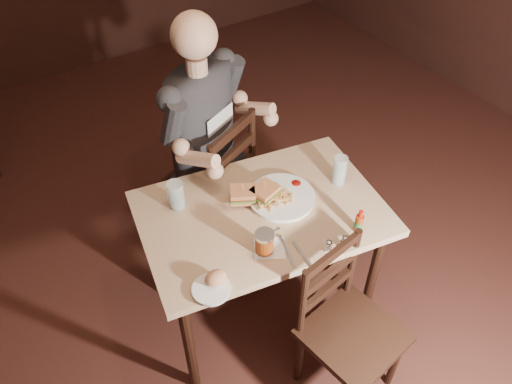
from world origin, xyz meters
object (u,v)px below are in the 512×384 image
main_table (262,223)px  side_plate (211,290)px  chair_far (206,183)px  hot_sauce (359,221)px  chair_near (353,335)px  diner (207,111)px  syrup_dispenser (264,242)px  dinner_plate (281,198)px  glass_right (340,170)px  glass_left (176,195)px

main_table → side_plate: side_plate is taller
main_table → chair_far: chair_far is taller
hot_sauce → chair_near: bearing=-126.1°
diner → syrup_dispenser: bearing=-125.4°
dinner_plate → glass_right: glass_right is taller
glass_left → syrup_dispenser: bearing=-66.6°
side_plate → chair_far: bearing=63.7°
dinner_plate → syrup_dispenser: 0.33m
diner → dinner_plate: size_ratio=3.22×
glass_right → diner: bearing=124.4°
glass_left → side_plate: bearing=-101.3°
chair_near → syrup_dispenser: bearing=110.2°
hot_sauce → syrup_dispenser: 0.44m
chair_near → dinner_plate: chair_near is taller
diner → hot_sauce: size_ratio=8.24×
main_table → glass_left: (-0.32, 0.24, 0.16)m
chair_near → diner: size_ratio=0.86×
chair_far → dinner_plate: 0.66m
glass_right → syrup_dispenser: 0.57m
chair_far → glass_right: (0.42, -0.63, 0.36)m
glass_left → glass_right: 0.79m
main_table → chair_far: (0.01, 0.59, -0.20)m
diner → hot_sauce: 0.93m
chair_far → side_plate: chair_far is taller
diner → chair_near: bearing=-110.5°
main_table → side_plate: (-0.42, -0.26, 0.09)m
hot_sauce → syrup_dispenser: bearing=162.6°
glass_right → side_plate: glass_right is taller
syrup_dispenser → side_plate: size_ratio=0.71×
glass_left → main_table: bearing=-37.4°
glass_right → side_plate: 0.87m
chair_near → syrup_dispenser: (-0.22, 0.40, 0.39)m
dinner_plate → syrup_dispenser: (-0.24, -0.22, 0.05)m
dinner_plate → glass_left: 0.50m
diner → side_plate: (-0.44, -0.81, -0.23)m
dinner_plate → side_plate: bearing=-152.7°
glass_left → side_plate: glass_left is taller
hot_sauce → syrup_dispenser: hot_sauce is taller
main_table → diner: bearing=87.2°
diner → glass_left: diner is taller
glass_left → chair_far: bearing=47.3°
main_table → chair_far: 0.62m
diner → syrup_dispenser: (-0.15, -0.75, -0.18)m
glass_left → chair_near: bearing=-63.7°
chair_far → glass_left: 0.59m
diner → syrup_dispenser: size_ratio=9.28×
syrup_dispenser → side_plate: 0.30m
hot_sauce → glass_right: bearing=65.9°
main_table → syrup_dispenser: 0.28m
hot_sauce → side_plate: size_ratio=0.80×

